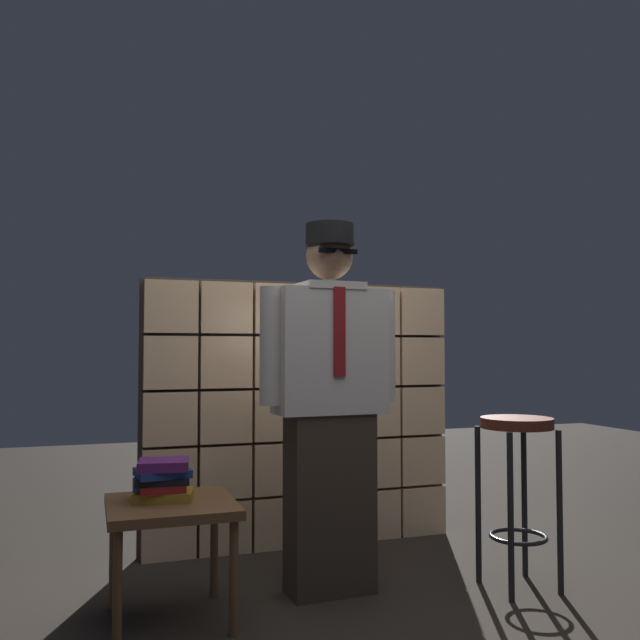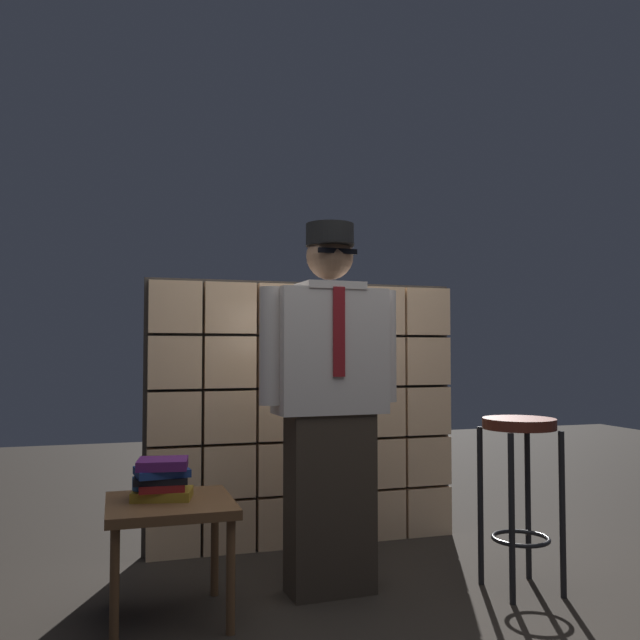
{
  "view_description": "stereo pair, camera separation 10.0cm",
  "coord_description": "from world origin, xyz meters",
  "px_view_note": "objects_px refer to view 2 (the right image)",
  "views": [
    {
      "loc": [
        -1.17,
        -2.46,
        1.12
      ],
      "look_at": [
        -0.16,
        0.48,
        1.26
      ],
      "focal_mm": 37.52,
      "sensor_mm": 36.0,
      "label": 1
    },
    {
      "loc": [
        -1.08,
        -2.49,
        1.12
      ],
      "look_at": [
        -0.16,
        0.48,
        1.26
      ],
      "focal_mm": 37.52,
      "sensor_mm": 36.0,
      "label": 2
    }
  ],
  "objects_px": {
    "book_stack": "(162,479)",
    "coffee_mug": "(143,488)",
    "bar_stool": "(520,462)",
    "standing_person": "(330,398)",
    "side_table": "(170,516)"
  },
  "relations": [
    {
      "from": "bar_stool",
      "to": "book_stack",
      "type": "relative_size",
      "value": 2.92
    },
    {
      "from": "standing_person",
      "to": "coffee_mug",
      "type": "distance_m",
      "value": 0.92
    },
    {
      "from": "bar_stool",
      "to": "side_table",
      "type": "relative_size",
      "value": 1.54
    },
    {
      "from": "standing_person",
      "to": "side_table",
      "type": "xyz_separation_m",
      "value": [
        -0.74,
        -0.09,
        -0.47
      ]
    },
    {
      "from": "bar_stool",
      "to": "coffee_mug",
      "type": "height_order",
      "value": "bar_stool"
    },
    {
      "from": "side_table",
      "to": "coffee_mug",
      "type": "distance_m",
      "value": 0.17
    },
    {
      "from": "book_stack",
      "to": "coffee_mug",
      "type": "relative_size",
      "value": 2.17
    },
    {
      "from": "side_table",
      "to": "coffee_mug",
      "type": "xyz_separation_m",
      "value": [
        -0.11,
        0.06,
        0.11
      ]
    },
    {
      "from": "standing_person",
      "to": "coffee_mug",
      "type": "height_order",
      "value": "standing_person"
    },
    {
      "from": "standing_person",
      "to": "bar_stool",
      "type": "bearing_deg",
      "value": -18.0
    },
    {
      "from": "side_table",
      "to": "coffee_mug",
      "type": "relative_size",
      "value": 4.13
    },
    {
      "from": "coffee_mug",
      "to": "book_stack",
      "type": "bearing_deg",
      "value": -15.9
    },
    {
      "from": "side_table",
      "to": "book_stack",
      "type": "relative_size",
      "value": 1.9
    },
    {
      "from": "bar_stool",
      "to": "standing_person",
      "type": "bearing_deg",
      "value": 164.64
    },
    {
      "from": "book_stack",
      "to": "coffee_mug",
      "type": "bearing_deg",
      "value": 164.1
    }
  ]
}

